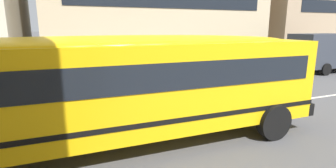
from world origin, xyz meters
name	(u,v)px	position (x,y,z in m)	size (l,w,h in m)	color
ground_plane	(160,120)	(0.00, 0.00, 0.00)	(400.00, 400.00, 0.00)	#4C4C4F
sidewalk_far	(119,81)	(0.00, 7.33, 0.01)	(120.00, 3.00, 0.01)	gray
lane_centreline	(160,119)	(0.00, 0.00, 0.00)	(110.00, 0.16, 0.01)	silver
school_bus	(103,83)	(-2.17, -1.44, 1.83)	(13.82, 3.35, 3.08)	yellow
parked_car_green_end_of_row	(254,66)	(8.19, 4.78, 0.84)	(3.97, 2.02, 1.64)	#236038
box_truck	(327,51)	(15.09, 4.99, 1.54)	(6.07, 2.52, 2.82)	silver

